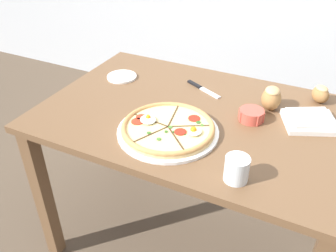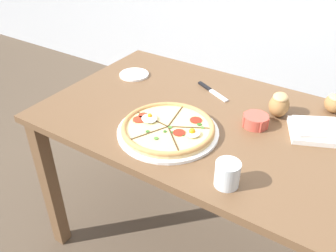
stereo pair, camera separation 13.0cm
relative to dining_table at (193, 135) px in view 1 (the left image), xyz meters
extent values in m
plane|color=brown|center=(0.00, 0.00, -0.65)|extent=(12.00, 12.00, 0.00)
cube|color=brown|center=(0.00, 0.00, 0.10)|extent=(1.24, 0.83, 0.03)
cube|color=brown|center=(-0.57, -0.36, -0.29)|extent=(0.06, 0.06, 0.74)
cube|color=brown|center=(-0.57, 0.36, -0.29)|extent=(0.06, 0.06, 0.74)
cube|color=brown|center=(0.57, 0.36, -0.29)|extent=(0.06, 0.06, 0.74)
cylinder|color=white|center=(-0.03, -0.18, 0.12)|extent=(0.38, 0.38, 0.01)
cylinder|color=#DBB775|center=(-0.03, -0.18, 0.13)|extent=(0.35, 0.35, 0.01)
cylinder|color=#E0CC84|center=(-0.03, -0.18, 0.14)|extent=(0.31, 0.31, 0.00)
torus|color=tan|center=(-0.03, -0.18, 0.14)|extent=(0.35, 0.35, 0.02)
cube|color=#472D19|center=(-0.11, -0.17, 0.14)|extent=(0.16, 0.02, 0.00)
cube|color=#472D19|center=(-0.07, -0.25, 0.14)|extent=(0.07, 0.14, 0.00)
cube|color=#472D19|center=(0.02, -0.23, 0.14)|extent=(0.12, 0.11, 0.00)
cube|color=#472D19|center=(0.04, -0.14, 0.14)|extent=(0.14, 0.08, 0.00)
cube|color=#472D19|center=(-0.05, -0.10, 0.14)|extent=(0.03, 0.16, 0.00)
cylinder|color=red|center=(0.02, -0.19, 0.14)|extent=(0.04, 0.04, 0.00)
cylinder|color=red|center=(-0.15, -0.17, 0.14)|extent=(0.04, 0.04, 0.00)
cylinder|color=red|center=(-0.15, -0.20, 0.14)|extent=(0.05, 0.05, 0.00)
cylinder|color=red|center=(0.03, -0.08, 0.14)|extent=(0.05, 0.05, 0.00)
ellipsoid|color=white|center=(-0.12, -0.18, 0.15)|extent=(0.09, 0.09, 0.01)
sphere|color=orange|center=(-0.12, -0.17, 0.15)|extent=(0.02, 0.02, 0.02)
ellipsoid|color=white|center=(0.07, -0.17, 0.15)|extent=(0.05, 0.06, 0.01)
sphere|color=orange|center=(0.07, -0.17, 0.16)|extent=(0.02, 0.02, 0.02)
cylinder|color=#2D5B1E|center=(0.06, -0.10, 0.14)|extent=(0.02, 0.02, 0.00)
cylinder|color=#477A2D|center=(-0.02, -0.18, 0.14)|extent=(0.01, 0.01, 0.00)
cylinder|color=#2D5B1E|center=(0.00, -0.20, 0.14)|extent=(0.01, 0.01, 0.00)
cylinder|color=#2D5B1E|center=(0.02, -0.18, 0.14)|extent=(0.01, 0.01, 0.00)
cylinder|color=#477A2D|center=(0.08, -0.12, 0.14)|extent=(0.01, 0.01, 0.00)
cylinder|color=#2D5B1E|center=(0.04, -0.20, 0.14)|extent=(0.01, 0.01, 0.00)
cylinder|color=#477A2D|center=(-0.03, -0.26, 0.14)|extent=(0.02, 0.02, 0.00)
cylinder|color=#2D5B1E|center=(-0.02, -0.21, 0.14)|extent=(0.01, 0.01, 0.00)
cylinder|color=#386B23|center=(-0.08, -0.25, 0.14)|extent=(0.01, 0.01, 0.00)
cylinder|color=#C64C3D|center=(0.22, 0.04, 0.14)|extent=(0.10, 0.10, 0.05)
cylinder|color=#AD1423|center=(0.22, 0.04, 0.14)|extent=(0.08, 0.08, 0.02)
cylinder|color=#C64C3D|center=(0.27, 0.04, 0.14)|extent=(0.01, 0.01, 0.04)
cylinder|color=#C64C3D|center=(0.25, 0.08, 0.14)|extent=(0.01, 0.01, 0.04)
cylinder|color=#C64C3D|center=(0.22, 0.09, 0.14)|extent=(0.01, 0.01, 0.04)
cylinder|color=#C64C3D|center=(0.19, 0.08, 0.14)|extent=(0.01, 0.01, 0.04)
cylinder|color=#C64C3D|center=(0.17, 0.04, 0.14)|extent=(0.01, 0.01, 0.04)
cylinder|color=#C64C3D|center=(0.19, 0.01, 0.14)|extent=(0.01, 0.01, 0.04)
cylinder|color=#C64C3D|center=(0.22, 0.00, 0.14)|extent=(0.01, 0.01, 0.04)
cylinder|color=#C64C3D|center=(0.25, 0.01, 0.14)|extent=(0.01, 0.01, 0.04)
cube|color=silver|center=(0.43, 0.11, 0.12)|extent=(0.24, 0.23, 0.02)
cube|color=silver|center=(0.43, 0.11, 0.14)|extent=(0.20, 0.19, 0.02)
ellipsoid|color=olive|center=(0.44, 0.31, 0.15)|extent=(0.10, 0.10, 0.07)
ellipsoid|color=tan|center=(0.44, 0.31, 0.18)|extent=(0.07, 0.07, 0.02)
ellipsoid|color=olive|center=(0.27, 0.17, 0.16)|extent=(0.10, 0.12, 0.09)
ellipsoid|color=tan|center=(0.27, 0.17, 0.20)|extent=(0.07, 0.08, 0.03)
cube|color=silver|center=(0.00, 0.18, 0.12)|extent=(0.11, 0.07, 0.01)
cube|color=black|center=(-0.09, 0.22, 0.12)|extent=(0.08, 0.05, 0.01)
cylinder|color=white|center=(0.27, -0.31, 0.16)|extent=(0.08, 0.08, 0.08)
cylinder|color=silver|center=(0.27, -0.31, 0.14)|extent=(0.07, 0.07, 0.05)
cylinder|color=white|center=(-0.44, 0.14, 0.12)|extent=(0.14, 0.14, 0.01)
camera|label=1|loc=(0.44, -1.15, 0.87)|focal=38.00mm
camera|label=2|loc=(0.56, -1.09, 0.87)|focal=38.00mm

